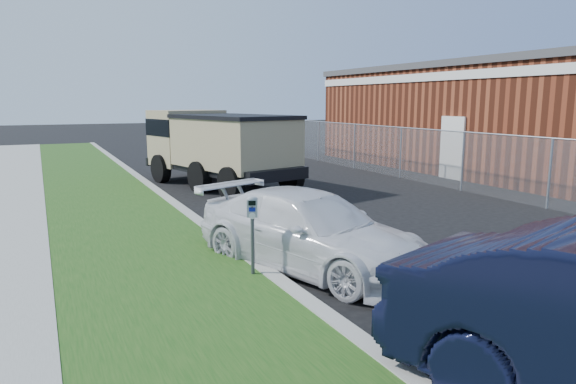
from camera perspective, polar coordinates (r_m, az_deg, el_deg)
name	(u,v)px	position (r m, az deg, el deg)	size (l,w,h in m)	color
ground	(377,247)	(9.91, 9.91, -5.99)	(120.00, 120.00, 0.00)	black
streetside	(52,253)	(10.05, -24.75, -6.16)	(6.12, 50.00, 0.15)	gray
chainlink_fence	(401,143)	(18.80, 12.45, 5.37)	(0.06, 30.06, 30.00)	slate
brick_building	(501,116)	(23.61, 22.62, 7.85)	(9.20, 14.20, 4.17)	maroon
parking_meter	(252,218)	(7.67, -3.99, -2.93)	(0.20, 0.17, 1.21)	#3F4247
white_wagon	(306,230)	(8.49, 2.06, -4.19)	(1.75, 4.31, 1.25)	silver
dump_truck	(216,144)	(16.79, -8.04, 5.31)	(3.71, 6.52, 2.41)	black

